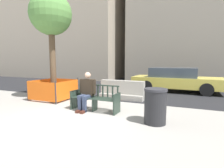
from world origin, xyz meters
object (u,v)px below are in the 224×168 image
object	(u,v)px
street_bench	(95,99)
jersey_barrier_centre	(122,92)
construction_fence	(54,89)
car_taxi_near	(175,79)
street_tree	(51,16)
trash_bin	(155,106)
seated_person	(87,90)

from	to	relation	value
street_bench	jersey_barrier_centre	xyz separation A→B (m)	(0.21, 2.15, -0.06)
construction_fence	car_taxi_near	bearing A→B (deg)	41.61
street_tree	trash_bin	bearing A→B (deg)	-16.59
street_tree	car_taxi_near	xyz separation A→B (m)	(4.88, 4.33, -2.94)
street_bench	car_taxi_near	xyz separation A→B (m)	(2.27, 5.27, 0.29)
street_bench	car_taxi_near	distance (m)	5.74
trash_bin	seated_person	bearing A→B (deg)	170.07
seated_person	jersey_barrier_centre	bearing A→B (deg)	77.04
street_tree	street_bench	bearing A→B (deg)	-19.70
seated_person	car_taxi_near	world-z (taller)	car_taxi_near
construction_fence	trash_bin	bearing A→B (deg)	-16.59
car_taxi_near	street_tree	bearing A→B (deg)	-138.39
car_taxi_near	trash_bin	bearing A→B (deg)	-91.62
jersey_barrier_centre	street_bench	bearing A→B (deg)	-95.60
street_bench	construction_fence	distance (m)	2.77
car_taxi_near	jersey_barrier_centre	bearing A→B (deg)	-123.39
street_bench	trash_bin	size ratio (longest dim) A/B	1.77
street_bench	construction_fence	bearing A→B (deg)	160.30
street_bench	jersey_barrier_centre	bearing A→B (deg)	84.40
street_bench	seated_person	world-z (taller)	seated_person
jersey_barrier_centre	construction_fence	world-z (taller)	construction_fence
street_bench	construction_fence	world-z (taller)	construction_fence
street_bench	construction_fence	xyz separation A→B (m)	(-2.61, 0.94, 0.07)
car_taxi_near	trash_bin	world-z (taller)	car_taxi_near
construction_fence	street_tree	bearing A→B (deg)	0.00
seated_person	construction_fence	size ratio (longest dim) A/B	0.83
seated_person	street_tree	world-z (taller)	street_tree
street_tree	jersey_barrier_centre	bearing A→B (deg)	23.23
street_bench	car_taxi_near	size ratio (longest dim) A/B	0.36
street_bench	trash_bin	bearing A→B (deg)	-12.59
street_tree	car_taxi_near	distance (m)	7.16
street_bench	jersey_barrier_centre	world-z (taller)	street_bench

